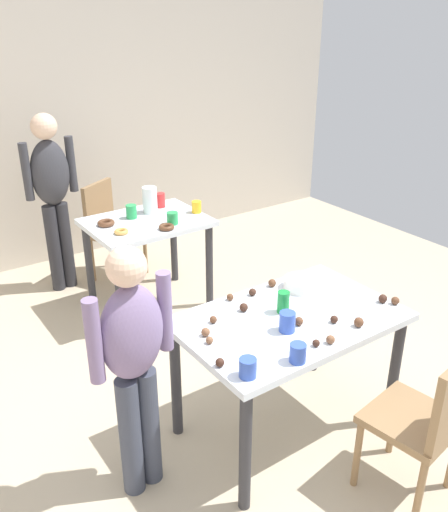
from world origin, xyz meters
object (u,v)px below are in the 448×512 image
chair_far_table (109,225)px  person_girl_near (134,356)px  mixing_bowl (301,283)px  person_adult_far (52,188)px  dining_table_near (289,333)px  dining_table_far (147,235)px  pitcher_far (150,200)px  chair_near_table (429,417)px  soda_can (283,302)px

chair_far_table → person_girl_near: (-0.91, -2.35, 0.29)m
chair_far_table → mixing_bowl: bearing=-84.0°
person_girl_near → person_adult_far: (0.45, 2.38, 0.12)m
mixing_bowl → dining_table_near: bearing=-141.8°
person_girl_near → chair_far_table: bearing=68.9°
person_adult_far → dining_table_near: bearing=-80.3°
dining_table_far → pitcher_far: 0.29m
dining_table_far → person_adult_far: (-0.48, 0.72, 0.29)m
mixing_bowl → chair_near_table: bearing=-92.9°
chair_near_table → person_adult_far: bearing=101.2°
pitcher_far → chair_near_table: bearing=-88.8°
chair_far_table → person_adult_far: person_adult_far is taller
mixing_bowl → person_girl_near: bearing=-174.4°
soda_can → chair_far_table: bearing=89.3°
person_girl_near → mixing_bowl: (1.14, 0.11, -0.01)m
chair_near_table → pitcher_far: 2.67m
soda_can → person_girl_near: bearing=177.5°
dining_table_far → mixing_bowl: size_ratio=4.43×
chair_near_table → chair_far_table: same height
dining_table_far → chair_far_table: 0.70m
person_girl_near → person_adult_far: 2.42m
soda_can → dining_table_far: bearing=88.2°
chair_near_table → person_girl_near: 1.42m
mixing_bowl → pitcher_far: 1.69m
dining_table_near → mixing_bowl: bearing=38.2°
soda_can → pitcher_far: 1.84m
dining_table_far → person_girl_near: bearing=-119.3°
soda_can → mixing_bowl: bearing=29.5°
soda_can → pitcher_far: (0.17, 1.83, 0.04)m
dining_table_far → person_girl_near: 1.91m
person_girl_near → pitcher_far: size_ratio=6.32×
dining_table_near → person_girl_near: bearing=173.6°
person_adult_far → mixing_bowl: 2.37m
chair_near_table → mixing_bowl: chair_near_table is taller
dining_table_near → dining_table_far: size_ratio=1.31×
dining_table_near → chair_far_table: (0.03, 2.45, -0.15)m
dining_table_far → chair_far_table: (-0.02, 0.69, -0.13)m
pitcher_far → person_adult_far: bearing=135.2°
chair_near_table → chair_far_table: 3.21m
chair_far_table → person_adult_far: 0.62m
person_girl_near → pitcher_far: 2.07m
dining_table_near → pitcher_far: bearing=85.0°
chair_near_table → person_adult_far: (-0.64, 3.24, 0.41)m
mixing_bowl → soda_can: 0.31m
pitcher_far → dining_table_near: bearing=-95.0°
person_adult_far → mixing_bowl: person_adult_far is taller
dining_table_near → chair_near_table: (0.22, -0.76, -0.15)m
pitcher_far → person_girl_near: bearing=-120.1°
person_adult_far → dining_table_far: bearing=-56.6°
chair_far_table → person_girl_near: bearing=-111.1°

